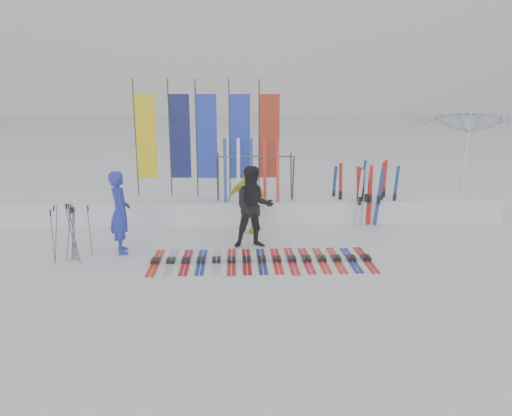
{
  "coord_description": "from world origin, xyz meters",
  "views": [
    {
      "loc": [
        -0.24,
        -9.0,
        3.57
      ],
      "look_at": [
        0.2,
        1.6,
        1.0
      ],
      "focal_mm": 35.0,
      "sensor_mm": 36.0,
      "label": 1
    }
  ],
  "objects_px": {
    "person_black": "(254,207)",
    "ski_rack": "(255,171)",
    "ski_row": "(262,260)",
    "person_blue": "(120,212)",
    "tent_canopy": "(467,161)",
    "person_yellow": "(247,200)"
  },
  "relations": [
    {
      "from": "person_black",
      "to": "ski_rack",
      "type": "relative_size",
      "value": 0.92
    },
    {
      "from": "ski_row",
      "to": "ski_rack",
      "type": "distance_m",
      "value": 3.53
    },
    {
      "from": "person_blue",
      "to": "ski_rack",
      "type": "distance_m",
      "value": 3.99
    },
    {
      "from": "ski_rack",
      "to": "tent_canopy",
      "type": "bearing_deg",
      "value": 6.43
    },
    {
      "from": "person_blue",
      "to": "tent_canopy",
      "type": "bearing_deg",
      "value": -89.25
    },
    {
      "from": "person_blue",
      "to": "person_black",
      "type": "distance_m",
      "value": 2.95
    },
    {
      "from": "person_yellow",
      "to": "ski_row",
      "type": "relative_size",
      "value": 0.36
    },
    {
      "from": "tent_canopy",
      "to": "ski_row",
      "type": "height_order",
      "value": "tent_canopy"
    },
    {
      "from": "person_yellow",
      "to": "ski_rack",
      "type": "xyz_separation_m",
      "value": [
        0.25,
        1.04,
        0.56
      ]
    },
    {
      "from": "person_blue",
      "to": "person_yellow",
      "type": "height_order",
      "value": "person_blue"
    },
    {
      "from": "person_blue",
      "to": "person_black",
      "type": "bearing_deg",
      "value": -103.59
    },
    {
      "from": "person_yellow",
      "to": "ski_row",
      "type": "distance_m",
      "value": 2.38
    },
    {
      "from": "person_blue",
      "to": "ski_row",
      "type": "bearing_deg",
      "value": -122.21
    },
    {
      "from": "person_blue",
      "to": "ski_row",
      "type": "height_order",
      "value": "person_blue"
    },
    {
      "from": "person_black",
      "to": "ski_rack",
      "type": "xyz_separation_m",
      "value": [
        0.12,
        2.26,
        0.45
      ]
    },
    {
      "from": "person_blue",
      "to": "person_black",
      "type": "height_order",
      "value": "person_black"
    },
    {
      "from": "person_black",
      "to": "person_yellow",
      "type": "bearing_deg",
      "value": 89.96
    },
    {
      "from": "person_black",
      "to": "ski_row",
      "type": "xyz_separation_m",
      "value": [
        0.13,
        -1.0,
        -0.9
      ]
    },
    {
      "from": "person_blue",
      "to": "person_yellow",
      "type": "xyz_separation_m",
      "value": [
        2.81,
        1.48,
        -0.09
      ]
    },
    {
      "from": "person_blue",
      "to": "person_black",
      "type": "relative_size",
      "value": 0.97
    },
    {
      "from": "tent_canopy",
      "to": "person_black",
      "type": "bearing_deg",
      "value": -154.59
    },
    {
      "from": "ski_row",
      "to": "ski_rack",
      "type": "xyz_separation_m",
      "value": [
        -0.01,
        3.26,
        1.35
      ]
    }
  ]
}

